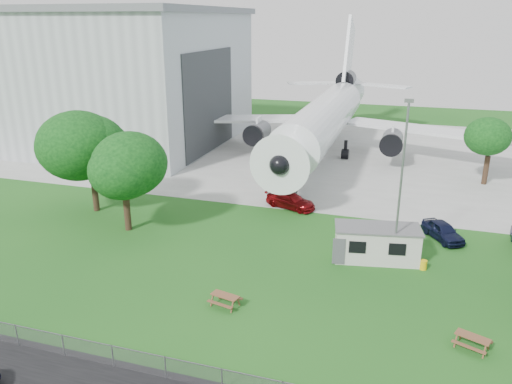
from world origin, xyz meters
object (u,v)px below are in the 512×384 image
(hangar, at_px, (84,74))
(picnic_west, at_px, (225,306))
(site_cabin, at_px, (377,243))
(picnic_east, at_px, (471,348))
(airliner, at_px, (326,116))

(hangar, height_order, picnic_west, hangar)
(site_cabin, bearing_deg, hangar, 147.14)
(hangar, distance_m, site_cabin, 54.04)
(picnic_west, bearing_deg, picnic_east, 12.77)
(site_cabin, bearing_deg, airliner, 107.17)
(hangar, xyz_separation_m, site_cabin, (44.88, -28.99, -8.09))
(hangar, distance_m, airliner, 36.21)
(hangar, bearing_deg, site_cabin, -32.86)
(hangar, xyz_separation_m, airliner, (35.97, -0.14, -4.14))
(site_cabin, xyz_separation_m, picnic_west, (-8.47, -9.35, -1.31))
(site_cabin, bearing_deg, picnic_west, -132.18)
(picnic_west, xyz_separation_m, picnic_east, (14.34, 0.00, 0.00))
(hangar, height_order, picnic_east, hangar)
(hangar, xyz_separation_m, picnic_east, (50.76, -38.33, -9.41))
(hangar, bearing_deg, airliner, -0.22)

